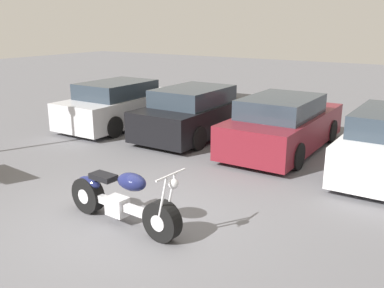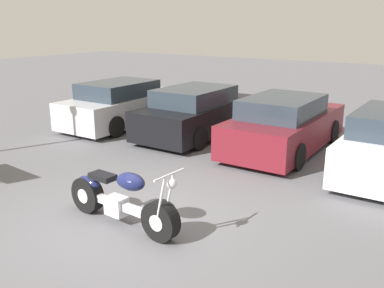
% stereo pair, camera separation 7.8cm
% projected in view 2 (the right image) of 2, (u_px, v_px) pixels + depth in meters
% --- Properties ---
extents(ground_plane, '(60.00, 60.00, 0.00)m').
position_uv_depth(ground_plane, '(132.00, 219.00, 6.93)').
color(ground_plane, slate).
extents(motorcycle, '(2.25, 0.63, 1.07)m').
position_uv_depth(motorcycle, '(120.00, 200.00, 6.67)').
color(motorcycle, black).
rests_on(motorcycle, ground_plane).
extents(parked_car_silver, '(1.81, 4.22, 1.36)m').
position_uv_depth(parked_car_silver, '(123.00, 105.00, 13.12)').
color(parked_car_silver, '#BCBCC1').
rests_on(parked_car_silver, ground_plane).
extents(parked_car_black, '(1.81, 4.22, 1.36)m').
position_uv_depth(parked_car_black, '(198.00, 113.00, 11.96)').
color(parked_car_black, black).
rests_on(parked_car_black, ground_plane).
extents(parked_car_maroon, '(1.81, 4.22, 1.36)m').
position_uv_depth(parked_car_maroon, '(284.00, 125.00, 10.51)').
color(parked_car_maroon, maroon).
rests_on(parked_car_maroon, ground_plane).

